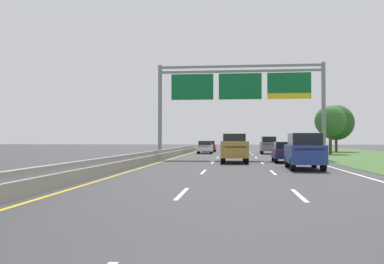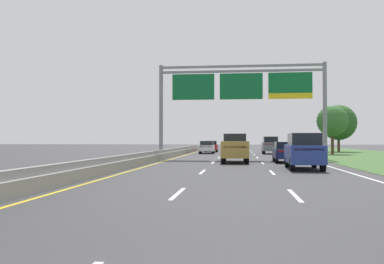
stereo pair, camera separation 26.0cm
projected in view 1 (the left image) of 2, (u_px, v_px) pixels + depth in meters
name	position (u px, v px, depth m)	size (l,w,h in m)	color
ground_plane	(237.00, 159.00, 37.48)	(220.00, 220.00, 0.00)	#333335
lane_striping	(237.00, 159.00, 37.03)	(11.96, 106.00, 0.01)	white
median_barrier_concrete	(165.00, 155.00, 38.18)	(0.60, 110.00, 0.85)	gray
overhead_sign_gantry	(240.00, 91.00, 37.24)	(15.06, 0.42, 8.61)	gray
pickup_truck_gold	(234.00, 148.00, 31.67)	(2.07, 5.42, 2.20)	#A38438
car_navy_right_lane_sedan	(285.00, 152.00, 31.76)	(1.91, 4.44, 1.57)	#161E47
car_blue_right_lane_suv	(304.00, 151.00, 24.27)	(2.04, 4.75, 2.11)	navy
car_red_left_lane_sedan	(209.00, 146.00, 58.44)	(1.86, 4.42, 1.57)	maroon
car_white_left_lane_sedan	(205.00, 147.00, 51.60)	(1.93, 4.45, 1.57)	silver
car_grey_right_lane_suv	(268.00, 145.00, 50.74)	(1.96, 4.73, 2.11)	slate
roadside_tree_far	(330.00, 121.00, 49.09)	(3.64, 3.64, 5.78)	#4C3823
roadside_tree_distant	(336.00, 123.00, 58.73)	(5.02, 5.02, 6.68)	#4C3823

